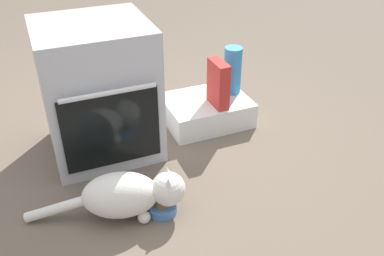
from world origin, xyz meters
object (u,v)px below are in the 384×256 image
at_px(cat, 129,194).
at_px(cereal_box, 218,84).
at_px(food_bowl, 162,207).
at_px(oven, 99,91).
at_px(pantry_cabinet, 206,110).
at_px(water_bottle, 233,70).

xyz_separation_m(cat, cereal_box, (0.71, 0.55, 0.18)).
distance_m(food_bowl, cereal_box, 0.86).
distance_m(oven, cat, 0.64).
distance_m(food_bowl, cat, 0.18).
xyz_separation_m(pantry_cabinet, food_bowl, (-0.53, -0.68, -0.05)).
height_order(oven, food_bowl, oven).
relative_size(pantry_cabinet, food_bowl, 3.66).
height_order(oven, water_bottle, oven).
bearing_deg(food_bowl, pantry_cabinet, 51.92).
relative_size(cereal_box, water_bottle, 0.93).
height_order(pantry_cabinet, water_bottle, water_bottle).
xyz_separation_m(oven, food_bowl, (0.13, -0.64, -0.34)).
bearing_deg(cereal_box, cat, -142.22).
bearing_deg(pantry_cabinet, water_bottle, 9.50).
xyz_separation_m(oven, cat, (-0.01, -0.60, -0.25)).
xyz_separation_m(food_bowl, cereal_box, (0.56, 0.59, 0.27)).
xyz_separation_m(pantry_cabinet, water_bottle, (0.19, 0.03, 0.23)).
height_order(cat, water_bottle, water_bottle).
bearing_deg(water_bottle, pantry_cabinet, -170.50).
bearing_deg(oven, food_bowl, -78.50).
height_order(pantry_cabinet, cat, cat).
bearing_deg(water_bottle, cat, -142.29).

